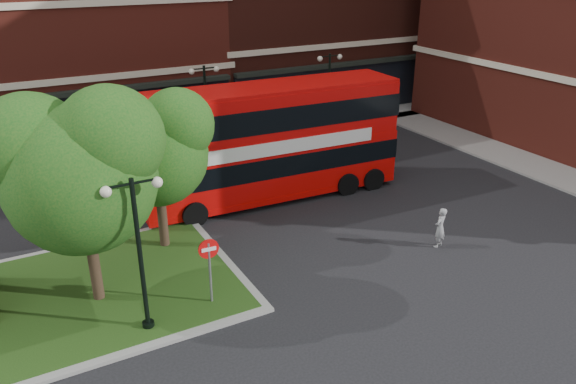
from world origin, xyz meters
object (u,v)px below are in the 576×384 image
car_silver (156,150)px  car_white (237,138)px  woman (440,228)px  bus (270,135)px

car_silver → car_white: bearing=-90.9°
woman → car_silver: bearing=-85.9°
bus → car_silver: size_ratio=2.85×
woman → car_silver: (-6.96, 14.51, -0.09)m
bus → woman: bearing=-62.0°
bus → car_silver: (-3.42, 7.01, -2.29)m
woman → car_white: bearing=-103.2°
bus → car_silver: 8.13m
bus → car_white: bearing=81.4°
woman → car_white: 14.67m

